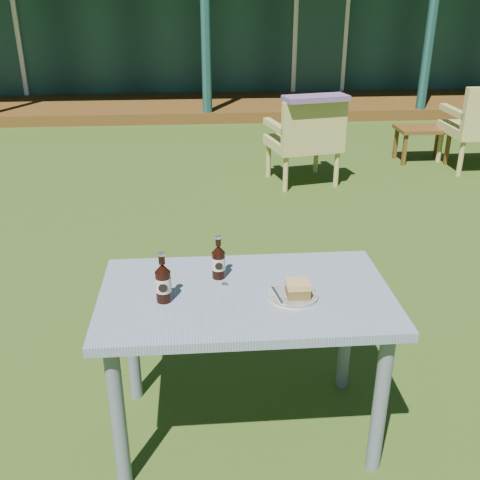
{
  "coord_description": "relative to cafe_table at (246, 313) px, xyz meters",
  "views": [
    {
      "loc": [
        -0.18,
        -3.6,
        1.86
      ],
      "look_at": [
        0.0,
        -1.3,
        0.82
      ],
      "focal_mm": 42.0,
      "sensor_mm": 36.0,
      "label": 1
    }
  ],
  "objects": [
    {
      "name": "cola_bottle_near",
      "position": [
        -0.1,
        0.14,
        0.18
      ],
      "size": [
        0.06,
        0.06,
        0.19
      ],
      "color": "black",
      "rests_on": "cafe_table"
    },
    {
      "name": "cola_bottle_far",
      "position": [
        -0.33,
        -0.04,
        0.19
      ],
      "size": [
        0.06,
        0.06,
        0.21
      ],
      "color": "black",
      "rests_on": "cafe_table"
    },
    {
      "name": "armchair_left",
      "position": [
        0.92,
        3.46,
        -0.12
      ],
      "size": [
        0.76,
        0.73,
        0.88
      ],
      "color": "tan",
      "rests_on": "ground"
    },
    {
      "name": "floral_throw",
      "position": [
        0.95,
        3.29,
        0.29
      ],
      "size": [
        0.65,
        0.36,
        0.05
      ],
      "primitive_type": "cube",
      "rotation": [
        0.0,
        0.0,
        3.35
      ],
      "color": "#654872",
      "rests_on": "armchair_left"
    },
    {
      "name": "ground",
      "position": [
        0.0,
        1.6,
        -0.62
      ],
      "size": [
        80.0,
        80.0,
        0.0
      ],
      "primitive_type": "plane",
      "color": "#334916"
    },
    {
      "name": "bottle_cap",
      "position": [
        -0.08,
        0.06,
        0.11
      ],
      "size": [
        0.03,
        0.03,
        0.01
      ],
      "primitive_type": "cylinder",
      "color": "silver",
      "rests_on": "cafe_table"
    },
    {
      "name": "fork",
      "position": [
        0.12,
        -0.06,
        0.12
      ],
      "size": [
        0.04,
        0.14,
        0.0
      ],
      "primitive_type": "cube",
      "rotation": [
        0.0,
        0.0,
        0.17
      ],
      "color": "silver",
      "rests_on": "plate"
    },
    {
      "name": "cafe_table",
      "position": [
        0.0,
        0.0,
        0.0
      ],
      "size": [
        1.2,
        0.7,
        0.72
      ],
      "color": "slate",
      "rests_on": "ground"
    },
    {
      "name": "cake_slice",
      "position": [
        0.2,
        -0.07,
        0.15
      ],
      "size": [
        0.09,
        0.09,
        0.06
      ],
      "color": "brown",
      "rests_on": "plate"
    },
    {
      "name": "pavilion",
      "position": [
        -0.0,
        10.99,
        0.99
      ],
      "size": [
        15.8,
        8.3,
        3.45
      ],
      "color": "#163935",
      "rests_on": "ground"
    },
    {
      "name": "side_table",
      "position": [
        2.41,
        4.17,
        -0.28
      ],
      "size": [
        0.6,
        0.4,
        0.4
      ],
      "color": "#533414",
      "rests_on": "ground"
    },
    {
      "name": "plate",
      "position": [
        0.19,
        -0.05,
        0.11
      ],
      "size": [
        0.2,
        0.2,
        0.01
      ],
      "color": "silver",
      "rests_on": "cafe_table"
    }
  ]
}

